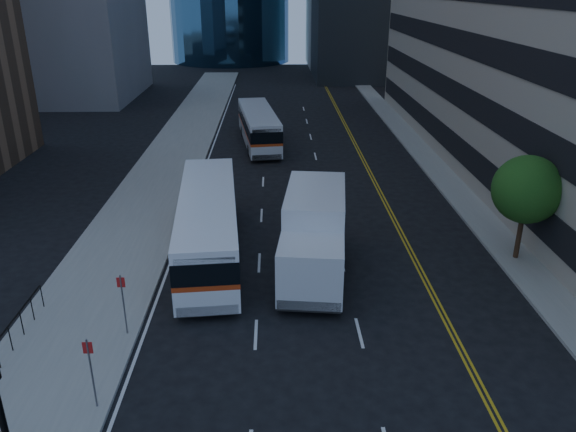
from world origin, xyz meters
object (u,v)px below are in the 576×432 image
object	(u,v)px
bus_front	(208,223)
bus_rear	(259,126)
box_truck	(314,234)
street_tree	(527,190)

from	to	relation	value
bus_front	bus_rear	xyz separation A→B (m)	(1.95, 20.68, -0.15)
bus_rear	box_truck	world-z (taller)	box_truck
bus_rear	box_truck	size ratio (longest dim) A/B	1.41
street_tree	box_truck	bearing A→B (deg)	-173.94
street_tree	bus_front	bearing A→B (deg)	176.67
street_tree	bus_front	xyz separation A→B (m)	(-14.95, 0.87, -1.92)
bus_front	bus_rear	world-z (taller)	bus_front
street_tree	box_truck	size ratio (longest dim) A/B	0.63
bus_front	box_truck	xyz separation A→B (m)	(5.00, -1.93, 0.25)
bus_rear	box_truck	bearing A→B (deg)	-89.97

